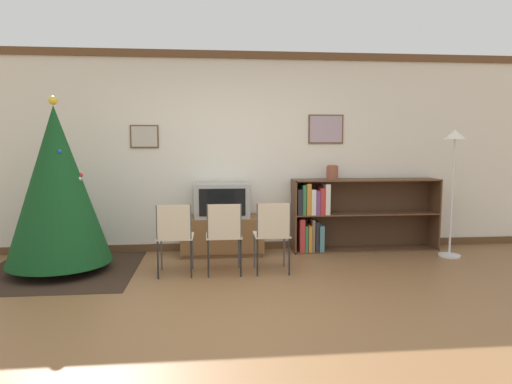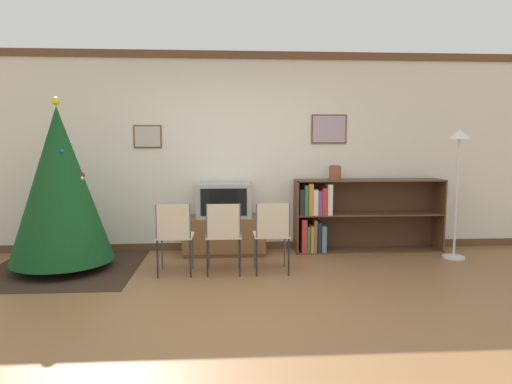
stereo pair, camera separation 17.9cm
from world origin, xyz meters
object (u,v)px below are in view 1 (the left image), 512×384
object	(u,v)px
christmas_tree	(57,185)
folding_chair_right	(272,233)
tv_console	(222,235)
bookshelf	(340,215)
standing_lamp	(454,160)
folding_chair_center	(224,234)
vase	(332,172)
television	(222,200)
folding_chair_left	(175,235)

from	to	relation	value
christmas_tree	folding_chair_right	size ratio (longest dim) A/B	2.44
tv_console	bookshelf	size ratio (longest dim) A/B	0.54
bookshelf	standing_lamp	bearing A→B (deg)	-19.82
folding_chair_center	standing_lamp	world-z (taller)	standing_lamp
vase	tv_console	bearing A→B (deg)	-177.99
bookshelf	vase	world-z (taller)	vase
christmas_tree	folding_chair_right	world-z (taller)	christmas_tree
television	folding_chair_center	size ratio (longest dim) A/B	0.87
tv_console	vase	distance (m)	1.71
christmas_tree	vase	xyz separation A→B (m)	(3.38, 0.67, 0.08)
folding_chair_center	folding_chair_right	distance (m)	0.55
television	folding_chair_right	xyz separation A→B (m)	(0.55, -0.94, -0.26)
tv_console	folding_chair_center	distance (m)	0.97
folding_chair_right	tv_console	bearing A→B (deg)	120.01
folding_chair_left	tv_console	bearing A→B (deg)	59.99
christmas_tree	standing_lamp	distance (m)	4.86
folding_chair_left	bookshelf	xyz separation A→B (m)	(2.17, 1.02, 0.02)
folding_chair_right	folding_chair_left	bearing A→B (deg)	180.00
television	folding_chair_left	bearing A→B (deg)	-120.08
tv_console	folding_chair_center	bearing A→B (deg)	-90.00
christmas_tree	television	bearing A→B (deg)	18.11
tv_console	vase	size ratio (longest dim) A/B	5.49
folding_chair_center	vase	distance (m)	1.90
television	folding_chair_right	size ratio (longest dim) A/B	0.87
christmas_tree	bookshelf	xyz separation A→B (m)	(3.51, 0.69, -0.51)
television	bookshelf	xyz separation A→B (m)	(1.62, 0.07, -0.23)
tv_console	television	world-z (taller)	television
television	standing_lamp	size ratio (longest dim) A/B	0.43
tv_console	standing_lamp	size ratio (longest dim) A/B	0.66
christmas_tree	standing_lamp	bearing A→B (deg)	2.46
folding_chair_right	standing_lamp	xyz separation A→B (m)	(2.41, 0.54, 0.79)
folding_chair_right	vase	xyz separation A→B (m)	(0.95, 1.00, 0.61)
vase	television	bearing A→B (deg)	-177.89
tv_console	christmas_tree	bearing A→B (deg)	-161.82
folding_chair_center	folding_chair_right	bearing A→B (deg)	0.00
folding_chair_left	television	bearing A→B (deg)	59.92
bookshelf	vase	size ratio (longest dim) A/B	10.24
christmas_tree	bookshelf	world-z (taller)	christmas_tree
christmas_tree	tv_console	bearing A→B (deg)	18.18
tv_console	vase	world-z (taller)	vase
folding_chair_left	standing_lamp	world-z (taller)	standing_lamp
bookshelf	folding_chair_right	bearing A→B (deg)	-136.56
tv_console	folding_chair_left	world-z (taller)	folding_chair_left
folding_chair_center	bookshelf	world-z (taller)	bookshelf
folding_chair_center	standing_lamp	xyz separation A→B (m)	(2.96, 0.54, 0.79)
vase	christmas_tree	bearing A→B (deg)	-168.77
folding_chair_right	television	bearing A→B (deg)	120.08
folding_chair_left	vase	world-z (taller)	vase
christmas_tree	vase	world-z (taller)	christmas_tree
standing_lamp	television	bearing A→B (deg)	172.15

